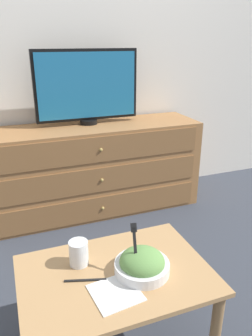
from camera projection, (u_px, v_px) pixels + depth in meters
name	position (u px, v px, depth m)	size (l,w,h in m)	color
ground_plane	(89.00, 194.00, 2.83)	(12.00, 12.00, 0.00)	#383D47
wall_back	(80.00, 32.00, 2.37)	(12.00, 0.05, 2.60)	white
dresser	(93.00, 169.00, 2.48)	(1.60, 0.46, 0.67)	#9E6B3D
tv	(87.00, 86.00, 2.32)	(0.74, 0.13, 0.52)	black
coffee_table	(116.00, 285.00, 1.32)	(0.75, 0.52, 0.38)	tan
takeout_bowl	(142.00, 264.00, 1.29)	(0.22, 0.22, 0.20)	silver
drink_cup	(79.00, 254.00, 1.34)	(0.08, 0.08, 0.11)	#9E6638
napkin	(116.00, 293.00, 1.20)	(0.19, 0.19, 0.00)	white
knife	(85.00, 280.00, 1.26)	(0.16, 0.06, 0.01)	black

